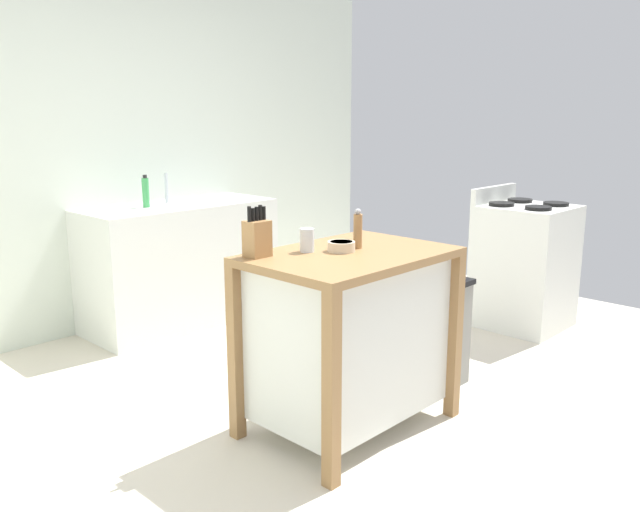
# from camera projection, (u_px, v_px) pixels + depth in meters

# --- Properties ---
(ground_plane) EXTENTS (6.27, 6.27, 0.00)m
(ground_plane) POSITION_uv_depth(u_px,v_px,m) (345.00, 422.00, 3.35)
(ground_plane) COLOR beige
(ground_plane) RESTS_ON ground
(wall_back) EXTENTS (5.27, 0.10, 2.60)m
(wall_back) POSITION_uv_depth(u_px,v_px,m) (103.00, 150.00, 4.65)
(wall_back) COLOR silver
(wall_back) RESTS_ON ground
(kitchen_island) EXTENTS (0.99, 0.69, 0.90)m
(kitchen_island) POSITION_uv_depth(u_px,v_px,m) (349.00, 331.00, 3.21)
(kitchen_island) COLOR olive
(kitchen_island) RESTS_ON ground
(knife_block) EXTENTS (0.11, 0.09, 0.24)m
(knife_block) POSITION_uv_depth(u_px,v_px,m) (257.00, 237.00, 3.00)
(knife_block) COLOR #9E7042
(knife_block) RESTS_ON kitchen_island
(bowl_stoneware_deep) EXTENTS (0.13, 0.13, 0.05)m
(bowl_stoneware_deep) POSITION_uv_depth(u_px,v_px,m) (341.00, 246.00, 3.13)
(bowl_stoneware_deep) COLOR beige
(bowl_stoneware_deep) RESTS_ON kitchen_island
(drinking_cup) EXTENTS (0.07, 0.07, 0.11)m
(drinking_cup) POSITION_uv_depth(u_px,v_px,m) (307.00, 240.00, 3.12)
(drinking_cup) COLOR silver
(drinking_cup) RESTS_ON kitchen_island
(pepper_grinder) EXTENTS (0.04, 0.04, 0.20)m
(pepper_grinder) POSITION_uv_depth(u_px,v_px,m) (358.00, 230.00, 3.19)
(pepper_grinder) COLOR #9E7042
(pepper_grinder) RESTS_ON kitchen_island
(trash_bin) EXTENTS (0.36, 0.28, 0.63)m
(trash_bin) POSITION_uv_depth(u_px,v_px,m) (436.00, 333.00, 3.75)
(trash_bin) COLOR slate
(trash_bin) RESTS_ON ground
(sink_counter) EXTENTS (1.43, 0.60, 0.90)m
(sink_counter) POSITION_uv_depth(u_px,v_px,m) (181.00, 264.00, 4.86)
(sink_counter) COLOR silver
(sink_counter) RESTS_ON ground
(sink_faucet) EXTENTS (0.02, 0.02, 0.22)m
(sink_faucet) POSITION_uv_depth(u_px,v_px,m) (166.00, 188.00, 4.84)
(sink_faucet) COLOR #B7BCC1
(sink_faucet) RESTS_ON sink_counter
(bottle_dish_soap) EXTENTS (0.05, 0.05, 0.23)m
(bottle_dish_soap) POSITION_uv_depth(u_px,v_px,m) (146.00, 192.00, 4.59)
(bottle_dish_soap) COLOR green
(bottle_dish_soap) RESTS_ON sink_counter
(stove) EXTENTS (0.60, 0.60, 1.02)m
(stove) POSITION_uv_depth(u_px,v_px,m) (524.00, 265.00, 4.78)
(stove) COLOR silver
(stove) RESTS_ON ground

